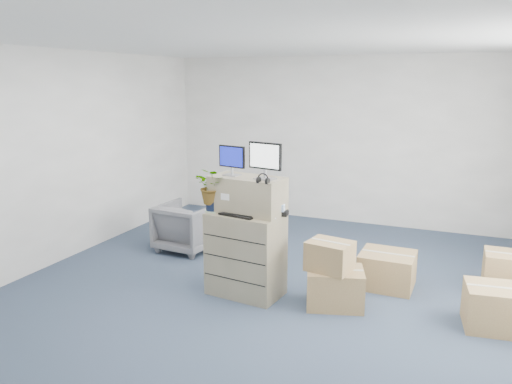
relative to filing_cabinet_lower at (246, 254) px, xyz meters
The scene contains 16 objects.
ground 0.54m from the filing_cabinet_lower, 17.00° to the right, with size 7.00×7.00×0.00m, color #283849.
wall_back 3.57m from the filing_cabinet_lower, 85.90° to the left, with size 6.00×0.02×2.80m, color beige.
filing_cabinet_lower is the anchor object (origin of this frame).
filing_cabinet_upper 0.68m from the filing_cabinet_lower, 83.00° to the left, with size 0.82×0.41×0.41m, color gray.
monitor_left 1.09m from the filing_cabinet_lower, 165.97° to the left, with size 0.34×0.16×0.33m.
monitor_right 1.13m from the filing_cabinet_lower, ahead, with size 0.40×0.20×0.40m.
headphones 0.98m from the filing_cabinet_lower, 32.04° to the right, with size 0.13×0.13×0.01m, color black.
keyboard 0.50m from the filing_cabinet_lower, 106.64° to the right, with size 0.42×0.18×0.02m, color black.
mouse 0.62m from the filing_cabinet_lower, 16.71° to the right, with size 0.09×0.06×0.03m, color silver.
water_bottle 0.61m from the filing_cabinet_lower, 47.88° to the left, with size 0.07×0.07×0.26m, color #9D9FA5.
phone_dock 0.52m from the filing_cabinet_lower, 116.17° to the left, with size 0.06×0.05×0.13m.
external_drive 0.63m from the filing_cabinet_lower, 13.19° to the left, with size 0.17×0.13×0.05m, color black.
tissue_box 0.66m from the filing_cabinet_lower, 11.34° to the left, with size 0.20×0.10×0.08m, color #396EC2.
potted_plant 0.80m from the filing_cabinet_lower, behind, with size 0.46×0.49×0.41m.
office_chair 1.76m from the filing_cabinet_lower, 142.91° to the left, with size 0.73×0.69×0.75m, color #56575B.
cardboard_boxes 2.02m from the filing_cabinet_lower, 16.10° to the left, with size 2.53×1.57×0.73m.
Camera 1 is at (1.93, -4.81, 2.40)m, focal length 35.00 mm.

